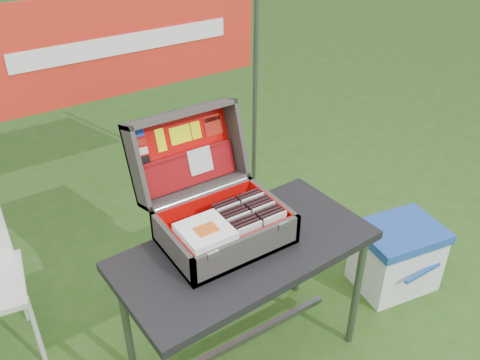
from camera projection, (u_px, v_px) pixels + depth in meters
ground at (238, 349)px, 2.60m from camera, size 80.00×80.00×0.00m
table at (245, 305)px, 2.38m from camera, size 1.15×0.62×0.70m
table_top at (245, 250)px, 2.20m from camera, size 1.15×0.62×0.04m
table_leg_fr at (356, 294)px, 2.47m from camera, size 0.04×0.04×0.66m
table_leg_bl at (126, 323)px, 2.31m from camera, size 0.04×0.04×0.66m
table_leg_br at (299, 245)px, 2.78m from camera, size 0.04×0.04×0.66m
table_brace at (245, 338)px, 2.50m from camera, size 0.98×0.03×0.03m
suitcase at (217, 189)px, 2.14m from camera, size 0.53×0.54×0.48m
suitcase_base_bottom at (225, 239)px, 2.22m from camera, size 0.53×0.38×0.02m
suitcase_base_wall_front at (248, 250)px, 2.06m from camera, size 0.53×0.02×0.14m
suitcase_base_wall_back at (204, 208)px, 2.31m from camera, size 0.53×0.02×0.14m
suitcase_base_wall_left at (172, 248)px, 2.07m from camera, size 0.02×0.38×0.14m
suitcase_base_wall_right at (272, 209)px, 2.30m from camera, size 0.02×0.38×0.14m
suitcase_liner_floor at (225, 236)px, 2.21m from camera, size 0.48×0.33×0.01m
suitcase_latch_left at (213, 255)px, 1.94m from camera, size 0.05×0.01×0.03m
suitcase_latch_right at (283, 226)px, 2.10m from camera, size 0.05×0.01×0.03m
suitcase_hinge at (203, 194)px, 2.28m from camera, size 0.47×0.02×0.02m
suitcase_lid_back at (182, 150)px, 2.34m from camera, size 0.53×0.13×0.36m
suitcase_lid_rim_far at (180, 113)px, 2.23m from camera, size 0.53×0.14×0.06m
suitcase_lid_rim_near at (195, 189)px, 2.34m from camera, size 0.53×0.14×0.06m
suitcase_lid_rim_left at (136, 168)px, 2.17m from camera, size 0.02×0.25×0.40m
suitcase_lid_rim_right at (235, 138)px, 2.40m from camera, size 0.02×0.25×0.40m
suitcase_lid_liner at (183, 151)px, 2.32m from camera, size 0.48×0.11×0.32m
suitcase_liner_wall_front at (246, 246)px, 2.07m from camera, size 0.48×0.01×0.12m
suitcase_liner_wall_back at (206, 207)px, 2.30m from camera, size 0.48×0.01×0.12m
suitcase_liner_wall_left at (175, 245)px, 2.07m from camera, size 0.01×0.33×0.12m
suitcase_liner_wall_right at (270, 208)px, 2.29m from camera, size 0.01×0.33×0.12m
suitcase_lid_pocket at (189, 169)px, 2.33m from camera, size 0.46×0.08×0.15m
suitcase_pocket_edge at (186, 154)px, 2.31m from camera, size 0.45×0.03×0.03m
suitcase_pocket_cd at (200, 161)px, 2.34m from camera, size 0.12×0.05×0.11m
lid_sticker_cc_a at (138, 133)px, 2.19m from camera, size 0.05×0.01×0.03m
lid_sticker_cc_b at (140, 142)px, 2.20m from camera, size 0.05×0.01×0.03m
lid_sticker_cc_c at (142, 151)px, 2.21m from camera, size 0.05×0.01×0.03m
lid_sticker_cc_d at (144, 160)px, 2.23m from camera, size 0.05×0.01×0.03m
lid_card_neon_tall at (161, 140)px, 2.25m from camera, size 0.04×0.03×0.10m
lid_card_neon_main at (180, 135)px, 2.30m from camera, size 0.10×0.03×0.08m
lid_card_neon_small at (196, 130)px, 2.33m from camera, size 0.05×0.03×0.08m
lid_sticker_band at (213, 125)px, 2.38m from camera, size 0.09×0.03×0.09m
lid_sticker_band_bar at (212, 119)px, 2.37m from camera, size 0.08×0.01×0.02m
cd_left_0 at (250, 238)px, 2.09m from camera, size 0.12×0.01×0.13m
cd_left_1 at (247, 236)px, 2.10m from camera, size 0.12×0.01×0.13m
cd_left_2 at (244, 233)px, 2.12m from camera, size 0.12×0.01×0.13m
cd_left_3 at (242, 230)px, 2.13m from camera, size 0.12×0.01×0.13m
cd_left_4 at (239, 228)px, 2.15m from camera, size 0.12×0.01×0.13m
cd_left_5 at (236, 225)px, 2.16m from camera, size 0.12×0.01×0.13m
cd_left_6 at (234, 223)px, 2.18m from camera, size 0.12×0.01×0.13m
cd_left_7 at (231, 221)px, 2.19m from camera, size 0.12×0.01×0.13m
cd_left_8 at (229, 218)px, 2.21m from camera, size 0.12×0.01×0.13m
cd_left_9 at (226, 216)px, 2.22m from camera, size 0.12×0.01×0.13m
cd_left_10 at (224, 214)px, 2.24m from camera, size 0.12×0.01×0.13m
cd_right_0 at (275, 228)px, 2.15m from camera, size 0.12×0.01×0.13m
cd_right_1 at (272, 225)px, 2.16m from camera, size 0.12×0.01×0.13m
cd_right_2 at (269, 223)px, 2.18m from camera, size 0.12×0.01×0.13m
cd_right_3 at (266, 220)px, 2.19m from camera, size 0.12×0.01×0.13m
cd_right_4 at (263, 218)px, 2.21m from camera, size 0.12×0.01×0.13m
cd_right_5 at (261, 216)px, 2.22m from camera, size 0.12×0.01×0.13m
cd_right_6 at (258, 213)px, 2.24m from camera, size 0.12×0.01×0.13m
cd_right_7 at (255, 211)px, 2.25m from camera, size 0.12×0.01×0.13m
cd_right_8 at (253, 209)px, 2.27m from camera, size 0.12×0.01×0.13m
cd_right_9 at (250, 207)px, 2.28m from camera, size 0.12×0.01×0.13m
cd_right_10 at (247, 204)px, 2.29m from camera, size 0.12×0.01×0.13m
songbook_0 at (205, 234)px, 2.04m from camera, size 0.20×0.20×0.00m
songbook_1 at (205, 233)px, 2.03m from camera, size 0.20×0.20×0.00m
songbook_2 at (205, 232)px, 2.03m from camera, size 0.20×0.20×0.00m
songbook_3 at (205, 231)px, 2.03m from camera, size 0.20×0.20×0.00m
songbook_4 at (205, 230)px, 2.02m from camera, size 0.20×0.20×0.00m
songbook_5 at (205, 229)px, 2.02m from camera, size 0.20×0.20×0.00m
songbook_graphic at (206, 229)px, 2.01m from camera, size 0.09×0.07×0.00m
cooler at (396, 256)px, 2.90m from camera, size 0.51×0.42×0.40m
cooler_body at (395, 260)px, 2.91m from camera, size 0.48×0.39×0.35m
cooler_lid at (401, 232)px, 2.80m from camera, size 0.51×0.42×0.05m
cooler_handle at (423, 273)px, 2.76m from camera, size 0.27×0.02×0.02m
chair_leg_fr at (37, 332)px, 2.40m from camera, size 0.02×0.02×0.45m
chair_leg_br at (19, 289)px, 2.64m from camera, size 0.02×0.02×0.45m
cardboard_box at (283, 226)px, 3.14m from camera, size 0.39×0.19×0.40m
banner_post_right at (255, 89)px, 3.31m from camera, size 0.03×0.03×1.70m
banner at (125, 43)px, 2.67m from camera, size 1.60×0.02×0.55m
banner_text at (126, 44)px, 2.66m from camera, size 1.20×0.00×0.10m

